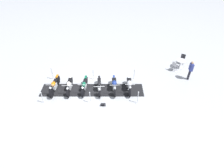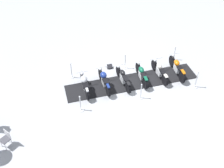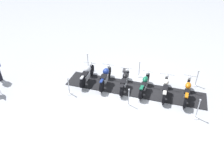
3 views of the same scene
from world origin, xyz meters
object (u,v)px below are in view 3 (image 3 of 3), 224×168
Objects in this scene: stanchion_left_mid at (129,99)px; stanchion_left_front at (197,112)px; stanchion_left_rear at (69,89)px; info_placard at (125,71)px; stanchion_right_front at (196,81)px; stanchion_right_mid at (139,72)px; motorcycle_copper at (187,90)px; motorcycle_navy at (106,76)px; motorcycle_cream at (165,87)px; motorcycle_forest at (145,84)px; motorcycle_black at (125,81)px; motorcycle_chrome at (87,73)px; stanchion_right_rear at (88,63)px.

stanchion_left_mid is 3.35m from stanchion_left_front.
stanchion_left_rear is 2.33× the size of info_placard.
stanchion_right_mid is (-2.59, 2.12, 0.02)m from stanchion_right_front.
motorcycle_navy is (-3.51, 2.89, 0.04)m from motorcycle_copper.
motorcycle_copper is 0.99× the size of motorcycle_cream.
motorcycle_navy is at bearing 88.55° from motorcycle_cream.
motorcycle_black is (-0.88, 0.72, -0.00)m from motorcycle_forest.
motorcycle_chrome is at bearing 88.64° from motorcycle_cream.
stanchion_right_rear is 3.35m from stanchion_right_mid.
motorcycle_black is 1.03× the size of motorcycle_navy.
stanchion_left_mid reaches higher than motorcycle_cream.
stanchion_left_mid reaches higher than motorcycle_chrome.
info_placard is at bearing -49.95° from motorcycle_chrome.
motorcycle_navy is 1.77× the size of stanchion_right_front.
motorcycle_forest is (-0.87, 0.72, -0.00)m from motorcycle_cream.
stanchion_left_rear is (-5.18, 4.25, -0.05)m from stanchion_left_front.
motorcycle_copper is 1.66× the size of stanchion_right_rear.
stanchion_left_front reaches higher than stanchion_left_mid.
stanchion_left_mid reaches higher than stanchion_left_rear.
motorcycle_chrome reaches higher than motorcycle_cream.
info_placard is (-1.87, 3.64, -0.42)m from motorcycle_copper.
stanchion_left_front is at bearing -107.88° from motorcycle_navy.
motorcycle_black is at bearing 160.02° from stanchion_right_front.
motorcycle_black is at bearing -12.14° from stanchion_left_rear.
stanchion_right_front is at bearing -77.64° from motorcycle_chrome.
motorcycle_cream is 3.11m from info_placard.
stanchion_right_mid reaches higher than info_placard.
motorcycle_copper is 4.55m from motorcycle_navy.
stanchion_left_mid is (-2.22, -0.02, -0.10)m from motorcycle_cream.
motorcycle_forest is 1.54m from stanchion_left_mid.
motorcycle_forest is 1.14m from motorcycle_black.
motorcycle_navy is (-0.87, 0.73, 0.08)m from motorcycle_black.
motorcycle_forest is 4.17m from stanchion_left_rear.
stanchion_right_rear reaches higher than stanchion_right_front.
motorcycle_navy is 1.68× the size of stanchion_right_rear.
motorcycle_cream is 1.07× the size of motorcycle_chrome.
stanchion_left_mid is (1.29, -2.91, -0.17)m from motorcycle_chrome.
motorcycle_chrome is at bearing 153.13° from stanchion_right_front.
stanchion_left_mid is at bearing -39.35° from stanchion_left_rear.
stanchion_left_mid reaches higher than stanchion_right_front.
info_placard is at bearing 56.73° from motorcycle_cream.
motorcycle_navy is 5.24m from stanchion_right_front.
stanchion_right_rear is at bearing 60.33° from motorcycle_black.
motorcycle_copper is at bearing -23.44° from info_placard.
stanchion_right_mid is 2.38× the size of info_placard.
info_placard is (-1.35, 5.07, -0.27)m from stanchion_left_front.
motorcycle_copper is 4.11m from info_placard.
stanchion_left_mid is at bearing -79.32° from stanchion_right_rear.
stanchion_right_rear reaches higher than stanchion_left_mid.
motorcycle_black is at bearing -65.72° from stanchion_right_rear.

